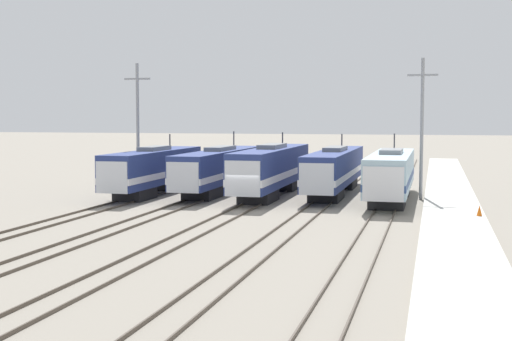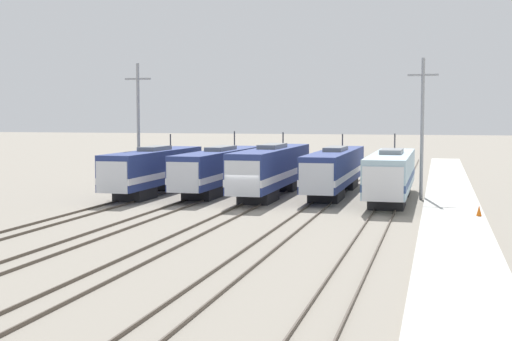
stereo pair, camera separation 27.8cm
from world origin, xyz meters
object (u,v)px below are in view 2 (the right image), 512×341
Objects in this scene: locomotive_center_left at (219,169)px; locomotive_far_right at (391,175)px; traffic_cone at (479,211)px; locomotive_center at (271,170)px; locomotive_center_right at (335,170)px; catenary_tower_left at (138,125)px; catenary_tower_right at (422,126)px; locomotive_far_left at (153,170)px.

locomotive_far_right is (14.93, -2.74, 0.03)m from locomotive_center_left.
traffic_cone is (6.19, -8.88, -1.47)m from locomotive_far_right.
locomotive_center is 5.59m from locomotive_center_right.
catenary_tower_left reaches higher than locomotive_center_left.
locomotive_center_right is at bearing 164.38° from catenary_tower_right.
catenary_tower_right is at bearing 2.39° from locomotive_center.
locomotive_far_left is at bearing -164.61° from locomotive_center_right.
locomotive_center_right is at bearing 6.77° from catenary_tower_left.
locomotive_far_right is at bearing 124.87° from traffic_cone.
locomotive_center_left is 8.18m from catenary_tower_left.
locomotive_far_left reaches higher than locomotive_center_right.
locomotive_far_right is at bearing -7.40° from locomotive_center.
traffic_cone is (11.17, -12.71, -1.46)m from locomotive_center_right.
locomotive_far_right is at bearing -4.67° from catenary_tower_left.
traffic_cone is (21.12, -11.62, -1.44)m from locomotive_center_left.
catenary_tower_left is at bearing -173.23° from locomotive_center_right.
catenary_tower_left is at bearing 180.00° from catenary_tower_right.
locomotive_far_left is 5.82m from locomotive_center_left.
catenary_tower_left reaches higher than locomotive_center.
locomotive_center is (4.98, -1.44, 0.15)m from locomotive_center_left.
locomotive_center_left is at bearing 169.62° from locomotive_far_right.
catenary_tower_right reaches higher than traffic_cone.
locomotive_center_left is at bearing -173.71° from locomotive_center_right.
catenary_tower_left is at bearing 159.31° from traffic_cone.
catenary_tower_left is (-2.18, 2.08, 3.81)m from locomotive_far_left.
locomotive_far_right is at bearing 0.80° from locomotive_far_left.
locomotive_center_left is 1.02× the size of locomotive_center.
locomotive_center is 27.64× the size of traffic_cone.
locomotive_far_right reaches higher than locomotive_far_left.
traffic_cone is at bearing -20.69° from catenary_tower_left.
locomotive_center is 1.08× the size of locomotive_far_right.
locomotive_center_left is (4.98, 3.01, -0.04)m from locomotive_far_left.
locomotive_center is 1.70× the size of catenary_tower_right.
locomotive_center is at bearing 172.60° from locomotive_far_right.
locomotive_center_left is 1.10× the size of locomotive_far_right.
catenary_tower_right reaches higher than locomotive_center.
locomotive_far_right is 4.81m from catenary_tower_right.
locomotive_far_left is at bearing -171.04° from locomotive_center.
locomotive_far_left is 10.08m from locomotive_center.
locomotive_center_right is 17.66m from catenary_tower_left.
locomotive_center is 0.96× the size of locomotive_center_right.
catenary_tower_left is (-17.11, -2.03, 3.84)m from locomotive_center_right.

